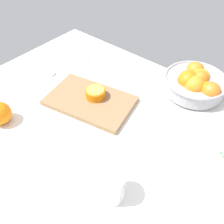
{
  "coord_description": "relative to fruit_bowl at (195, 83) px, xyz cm",
  "views": [
    {
      "loc": [
        40.36,
        -44.1,
        66.27
      ],
      "look_at": [
        3.07,
        0.79,
        7.16
      ],
      "focal_mm": 38.12,
      "sensor_mm": 36.0,
      "label": 1
    }
  ],
  "objects": [
    {
      "name": "juice_glass",
      "position": [
        2.43,
        -57.33,
        -0.65
      ],
      "size": [
        7.95,
        7.95,
        10.18
      ],
      "color": "white",
      "rests_on": "ground_plane"
    },
    {
      "name": "fruit_bowl",
      "position": [
        0.0,
        0.0,
        0.0
      ],
      "size": [
        25.91,
        25.91,
        11.19
      ],
      "color": "#99999E",
      "rests_on": "ground_plane"
    },
    {
      "name": "herb_sprig_1",
      "position": [
        22.94,
        -23.72,
        -4.76
      ],
      "size": [
        5.39,
        4.47,
        0.86
      ],
      "color": "#35853F",
      "rests_on": "ground_plane"
    },
    {
      "name": "herb_sprig_0",
      "position": [
        -53.12,
        -10.67,
        -4.74
      ],
      "size": [
        3.69,
        4.43,
        0.87
      ],
      "color": "#418D3A",
      "rests_on": "ground_plane"
    },
    {
      "name": "spoon",
      "position": [
        -55.75,
        -25.58,
        -4.59
      ],
      "size": [
        2.82,
        17.91,
        1.0
      ],
      "color": "silver",
      "rests_on": "ground_plane"
    },
    {
      "name": "ground_plane",
      "position": [
        -17.45,
        -37.25,
        -6.52
      ],
      "size": [
        126.54,
        91.33,
        3.0
      ],
      "primitive_type": "cube",
      "color": "white"
    },
    {
      "name": "cutting_board",
      "position": [
        -29.15,
        -32.6,
        -3.97
      ],
      "size": [
        37.64,
        27.74,
        2.1
      ],
      "primitive_type": "cube",
      "rotation": [
        0.0,
        0.0,
        0.21
      ],
      "color": "olive",
      "rests_on": "ground_plane"
    },
    {
      "name": "orange_half_0",
      "position": [
        -28.32,
        -30.05,
        -1.08
      ],
      "size": [
        7.94,
        7.94,
        3.73
      ],
      "color": "orange",
      "rests_on": "cutting_board"
    }
  ]
}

